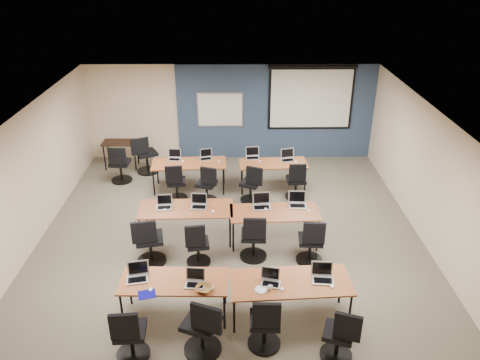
{
  "coord_description": "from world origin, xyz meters",
  "views": [
    {
      "loc": [
        0.09,
        -8.06,
        5.49
      ],
      "look_at": [
        0.2,
        0.4,
        1.27
      ],
      "focal_mm": 35.0,
      "sensor_mm": 36.0,
      "label": 1
    }
  ],
  "objects_px": {
    "laptop_3": "(322,276)",
    "task_chair_4": "(149,245)",
    "laptop_4": "(164,204)",
    "laptop_7": "(297,202)",
    "task_chair_0": "(130,338)",
    "laptop_10": "(252,155)",
    "projector_screen": "(311,94)",
    "laptop_2": "(271,280)",
    "training_table_mid_right": "(275,214)",
    "task_chair_9": "(207,187)",
    "task_chair_10": "(251,187)",
    "spare_chair_a": "(145,158)",
    "training_table_mid_left": "(186,210)",
    "training_table_back_left": "(189,164)",
    "spare_chair_b": "(120,167)",
    "laptop_6": "(262,204)",
    "laptop_5": "(199,204)",
    "laptop_8": "(174,157)",
    "task_chair_6": "(254,241)",
    "training_table_front_left": "(174,283)",
    "task_chair_1": "(203,331)",
    "training_table_front_right": "(291,284)",
    "task_chair_11": "(296,184)",
    "utility_table": "(120,145)",
    "laptop_9": "(206,156)",
    "task_chair_3": "(340,338)",
    "task_chair_2": "(265,327)",
    "laptop_0": "(138,275)",
    "task_chair_8": "(176,185)",
    "laptop_1": "(195,280)",
    "laptop_11": "(288,157)",
    "task_chair_7": "(311,245)"
  },
  "relations": [
    {
      "from": "laptop_3",
      "to": "task_chair_4",
      "type": "bearing_deg",
      "value": 159.99
    },
    {
      "from": "laptop_4",
      "to": "laptop_7",
      "type": "relative_size",
      "value": 0.86
    },
    {
      "from": "task_chair_0",
      "to": "laptop_10",
      "type": "distance_m",
      "value": 6.1
    },
    {
      "from": "laptop_3",
      "to": "laptop_4",
      "type": "relative_size",
      "value": 1.1
    },
    {
      "from": "projector_screen",
      "to": "laptop_10",
      "type": "height_order",
      "value": "projector_screen"
    },
    {
      "from": "task_chair_0",
      "to": "laptop_2",
      "type": "distance_m",
      "value": 2.29
    },
    {
      "from": "training_table_mid_right",
      "to": "task_chair_9",
      "type": "relative_size",
      "value": 1.87
    },
    {
      "from": "task_chair_10",
      "to": "spare_chair_a",
      "type": "height_order",
      "value": "spare_chair_a"
    },
    {
      "from": "training_table_mid_left",
      "to": "training_table_back_left",
      "type": "bearing_deg",
      "value": 92.32
    },
    {
      "from": "task_chair_0",
      "to": "laptop_10",
      "type": "relative_size",
      "value": 2.89
    },
    {
      "from": "spare_chair_b",
      "to": "task_chair_9",
      "type": "bearing_deg",
      "value": -21.73
    },
    {
      "from": "laptop_6",
      "to": "laptop_5",
      "type": "bearing_deg",
      "value": 173.52
    },
    {
      "from": "laptop_8",
      "to": "laptop_4",
      "type": "bearing_deg",
      "value": -83.1
    },
    {
      "from": "training_table_mid_right",
      "to": "task_chair_6",
      "type": "relative_size",
      "value": 1.78
    },
    {
      "from": "training_table_front_left",
      "to": "task_chair_1",
      "type": "relative_size",
      "value": 1.65
    },
    {
      "from": "task_chair_10",
      "to": "training_table_front_right",
      "type": "bearing_deg",
      "value": -58.93
    },
    {
      "from": "task_chair_11",
      "to": "utility_table",
      "type": "distance_m",
      "value": 4.98
    },
    {
      "from": "laptop_9",
      "to": "utility_table",
      "type": "xyz_separation_m",
      "value": [
        -2.4,
        1.09,
        -0.13
      ]
    },
    {
      "from": "task_chair_0",
      "to": "laptop_5",
      "type": "bearing_deg",
      "value": 72.55
    },
    {
      "from": "task_chair_3",
      "to": "task_chair_9",
      "type": "xyz_separation_m",
      "value": [
        -2.17,
        4.82,
        -0.0
      ]
    },
    {
      "from": "task_chair_2",
      "to": "spare_chair_a",
      "type": "relative_size",
      "value": 0.94
    },
    {
      "from": "task_chair_1",
      "to": "spare_chair_a",
      "type": "height_order",
      "value": "spare_chair_a"
    },
    {
      "from": "laptop_0",
      "to": "utility_table",
      "type": "distance_m",
      "value": 6.04
    },
    {
      "from": "task_chair_0",
      "to": "task_chair_8",
      "type": "xyz_separation_m",
      "value": [
        0.14,
        4.87,
        -0.0
      ]
    },
    {
      "from": "laptop_7",
      "to": "task_chair_3",
      "type": "bearing_deg",
      "value": -83.59
    },
    {
      "from": "laptop_5",
      "to": "task_chair_2",
      "type": "bearing_deg",
      "value": -64.29
    },
    {
      "from": "projector_screen",
      "to": "task_chair_4",
      "type": "xyz_separation_m",
      "value": [
        -3.74,
        -5.05,
        -1.45
      ]
    },
    {
      "from": "laptop_7",
      "to": "laptop_10",
      "type": "height_order",
      "value": "laptop_7"
    },
    {
      "from": "laptop_10",
      "to": "utility_table",
      "type": "xyz_separation_m",
      "value": [
        -3.58,
        1.05,
        -0.13
      ]
    },
    {
      "from": "task_chair_1",
      "to": "task_chair_3",
      "type": "bearing_deg",
      "value": 18.39
    },
    {
      "from": "training_table_front_right",
      "to": "training_table_mid_left",
      "type": "bearing_deg",
      "value": 125.04
    },
    {
      "from": "laptop_10",
      "to": "task_chair_10",
      "type": "relative_size",
      "value": 0.35
    },
    {
      "from": "task_chair_1",
      "to": "task_chair_10",
      "type": "xyz_separation_m",
      "value": [
        0.88,
        4.68,
        -0.04
      ]
    },
    {
      "from": "training_table_mid_right",
      "to": "laptop_4",
      "type": "bearing_deg",
      "value": 172.03
    },
    {
      "from": "laptop_2",
      "to": "task_chair_2",
      "type": "xyz_separation_m",
      "value": [
        -0.12,
        -0.64,
        -0.38
      ]
    },
    {
      "from": "task_chair_9",
      "to": "laptop_2",
      "type": "bearing_deg",
      "value": -53.17
    },
    {
      "from": "laptop_7",
      "to": "laptop_9",
      "type": "xyz_separation_m",
      "value": [
        -2.01,
        2.4,
        -0.01
      ]
    },
    {
      "from": "laptop_9",
      "to": "spare_chair_a",
      "type": "distance_m",
      "value": 1.86
    },
    {
      "from": "laptop_10",
      "to": "spare_chair_a",
      "type": "xyz_separation_m",
      "value": [
        -2.85,
        0.69,
        -0.35
      ]
    },
    {
      "from": "task_chair_1",
      "to": "training_table_back_left",
      "type": "bearing_deg",
      "value": 119.15
    },
    {
      "from": "laptop_1",
      "to": "laptop_11",
      "type": "distance_m",
      "value": 5.18
    },
    {
      "from": "laptop_6",
      "to": "spare_chair_b",
      "type": "distance_m",
      "value": 4.4
    },
    {
      "from": "task_chair_2",
      "to": "task_chair_3",
      "type": "bearing_deg",
      "value": -9.94
    },
    {
      "from": "laptop_2",
      "to": "task_chair_11",
      "type": "bearing_deg",
      "value": 90.46
    },
    {
      "from": "projector_screen",
      "to": "utility_table",
      "type": "height_order",
      "value": "projector_screen"
    },
    {
      "from": "spare_chair_b",
      "to": "task_chair_0",
      "type": "bearing_deg",
      "value": -72.57
    },
    {
      "from": "laptop_4",
      "to": "task_chair_6",
      "type": "height_order",
      "value": "task_chair_6"
    },
    {
      "from": "laptop_5",
      "to": "utility_table",
      "type": "bearing_deg",
      "value": 129.01
    },
    {
      "from": "task_chair_7",
      "to": "utility_table",
      "type": "distance_m",
      "value": 6.4
    },
    {
      "from": "laptop_9",
      "to": "task_chair_10",
      "type": "xyz_separation_m",
      "value": [
        1.12,
        -0.93,
        -0.39
      ]
    }
  ]
}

